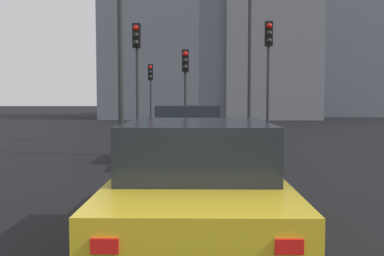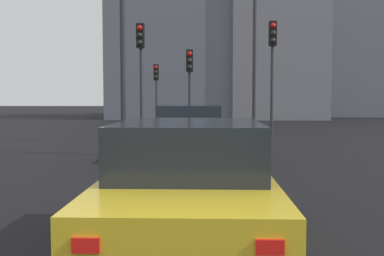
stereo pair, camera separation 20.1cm
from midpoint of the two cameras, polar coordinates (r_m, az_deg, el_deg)
The scene contains 11 objects.
car_grey_lead at distance 12.62m, azimuth -1.06°, elevation -0.68°, with size 4.61×2.12×1.50m.
car_yellow_second at distance 5.56m, azimuth -0.40°, elevation -6.77°, with size 4.63×2.09×1.45m.
traffic_light_near_left at distance 19.08m, azimuth -1.12°, elevation 6.56°, with size 0.32×0.28×3.63m.
traffic_light_near_right at distance 26.69m, azimuth -5.31°, elevation 5.67°, with size 0.32×0.28×3.55m.
traffic_light_far_left at distance 17.58m, azimuth 9.02°, elevation 8.66°, with size 0.32×0.28×4.48m.
traffic_light_far_right at distance 17.52m, azimuth -7.11°, elevation 8.55°, with size 0.33×0.30×4.42m.
street_lamp_kerbside at distance 21.16m, azimuth 6.81°, elevation 11.07°, with size 0.56×0.36×7.46m.
street_lamp_far at distance 13.93m, azimuth -9.24°, elevation 15.07°, with size 0.56×0.36×7.58m.
building_facade_left at distance 45.89m, azimuth 17.98°, elevation 12.29°, with size 9.67×8.26×17.15m, color slate.
building_facade_center at distance 40.09m, azimuth 8.52°, elevation 9.87°, with size 12.07×7.03×11.86m, color slate.
building_facade_right at distance 38.46m, azimuth -3.23°, elevation 8.54°, with size 8.83×9.78×9.70m, color slate.
Camera 1 is at (-2.74, 0.10, 1.74)m, focal length 43.59 mm.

